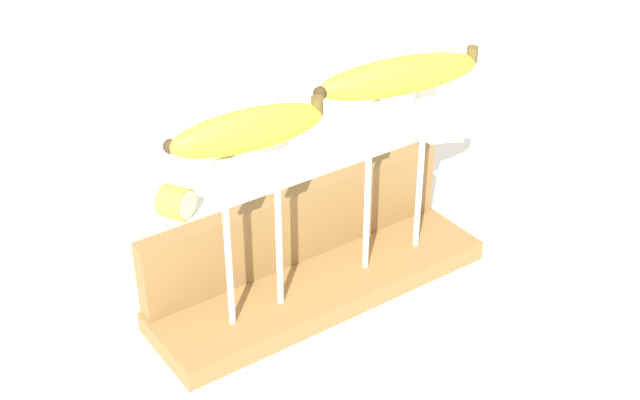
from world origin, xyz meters
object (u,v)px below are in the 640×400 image
(banana_raised_left, at_px, (248,130))
(banana_raised_right, at_px, (400,76))
(fork_stand_left, at_px, (253,220))
(fork_fallen_near, at_px, (15,240))
(banana_chunk_near, at_px, (177,202))
(fork_stand_right, at_px, (395,164))

(banana_raised_left, relative_size, banana_raised_right, 0.86)
(fork_stand_left, xyz_separation_m, fork_fallen_near, (-0.16, 0.31, -0.14))
(banana_chunk_near, bearing_deg, banana_raised_left, -97.46)
(banana_raised_right, relative_size, fork_fallen_near, 1.04)
(banana_raised_right, bearing_deg, fork_stand_right, -10.90)
(fork_stand_right, bearing_deg, fork_fallen_near, 137.67)
(fork_stand_right, bearing_deg, banana_raised_left, 180.00)
(banana_raised_left, xyz_separation_m, fork_fallen_near, (-0.16, 0.31, -0.24))
(fork_stand_right, bearing_deg, fork_stand_left, 180.00)
(fork_fallen_near, bearing_deg, fork_stand_right, -42.33)
(fork_stand_right, distance_m, fork_fallen_near, 0.48)
(fork_stand_right, distance_m, banana_chunk_near, 0.31)
(fork_stand_right, height_order, banana_raised_left, banana_raised_left)
(banana_raised_right, xyz_separation_m, banana_chunk_near, (-0.15, 0.25, -0.23))
(banana_raised_left, bearing_deg, fork_stand_right, -0.00)
(fork_stand_left, distance_m, banana_raised_right, 0.21)
(fork_stand_left, distance_m, banana_chunk_near, 0.28)
(fork_stand_left, relative_size, banana_raised_right, 1.04)
(banana_raised_right, bearing_deg, banana_raised_left, -180.00)
(banana_raised_right, bearing_deg, fork_fallen_near, 137.66)
(banana_raised_right, distance_m, fork_fallen_near, 0.52)
(fork_stand_left, bearing_deg, fork_stand_right, 0.00)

